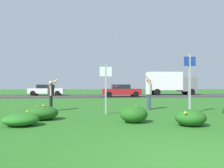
% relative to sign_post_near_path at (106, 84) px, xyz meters
% --- Properties ---
extents(ground_plane, '(120.00, 120.00, 0.00)m').
position_rel_sign_post_near_path_xyz_m(ground_plane, '(1.20, 5.64, -1.42)').
color(ground_plane, '#26601E').
extents(highway_strip, '(120.00, 9.41, 0.01)m').
position_rel_sign_post_near_path_xyz_m(highway_strip, '(1.20, 17.47, -1.41)').
color(highway_strip, '#2D2D30').
rests_on(highway_strip, ground).
extents(highway_center_stripe, '(120.00, 0.16, 0.00)m').
position_rel_sign_post_near_path_xyz_m(highway_center_stripe, '(1.20, 17.47, -1.41)').
color(highway_center_stripe, yellow).
rests_on(highway_center_stripe, ground).
extents(daylily_clump_near_camera, '(0.99, 0.86, 0.60)m').
position_rel_sign_post_near_path_xyz_m(daylily_clump_near_camera, '(0.86, -2.32, -1.12)').
color(daylily_clump_near_camera, '#1E5619').
rests_on(daylily_clump_near_camera, ground).
extents(daylily_clump_front_right, '(1.02, 0.90, 0.55)m').
position_rel_sign_post_near_path_xyz_m(daylily_clump_front_right, '(2.59, -3.12, -1.15)').
color(daylily_clump_front_right, '#1E5619').
rests_on(daylily_clump_front_right, ground).
extents(daylily_clump_front_left, '(1.18, 1.05, 0.46)m').
position_rel_sign_post_near_path_xyz_m(daylily_clump_front_left, '(-2.98, -2.59, -1.21)').
color(daylily_clump_front_left, '#23661E').
rests_on(daylily_clump_front_left, ground).
extents(daylily_clump_mid_center, '(1.19, 1.01, 0.60)m').
position_rel_sign_post_near_path_xyz_m(daylily_clump_mid_center, '(-2.54, -1.37, -1.15)').
color(daylily_clump_mid_center, '#1E5619').
rests_on(daylily_clump_mid_center, ground).
extents(sign_post_near_path, '(0.56, 0.10, 2.33)m').
position_rel_sign_post_near_path_xyz_m(sign_post_near_path, '(0.00, 0.00, 0.00)').
color(sign_post_near_path, '#93969B').
rests_on(sign_post_near_path, ground).
extents(sign_post_by_roadside, '(0.56, 0.10, 2.82)m').
position_rel_sign_post_near_path_xyz_m(sign_post_by_roadside, '(3.95, -0.19, 0.28)').
color(sign_post_by_roadside, '#93969B').
rests_on(sign_post_by_roadside, ground).
extents(person_thrower_dark_shirt, '(0.50, 0.49, 1.68)m').
position_rel_sign_post_near_path_xyz_m(person_thrower_dark_shirt, '(-2.77, 1.63, -0.47)').
color(person_thrower_dark_shirt, '#232328').
rests_on(person_thrower_dark_shirt, ground).
extents(person_catcher_red_cap_gray_shirt, '(0.43, 0.49, 1.89)m').
position_rel_sign_post_near_path_xyz_m(person_catcher_red_cap_gray_shirt, '(2.51, 1.75, -0.41)').
color(person_catcher_red_cap_gray_shirt, '#B2B2B7').
rests_on(person_catcher_red_cap_gray_shirt, ground).
extents(frisbee_red, '(0.25, 0.25, 0.07)m').
position_rel_sign_post_near_path_xyz_m(frisbee_red, '(0.70, 1.80, -0.12)').
color(frisbee_red, red).
extents(car_white_center_left, '(4.50, 2.00, 1.45)m').
position_rel_sign_post_near_path_xyz_m(car_white_center_left, '(-6.61, 19.59, -0.68)').
color(car_white_center_left, silver).
rests_on(car_white_center_left, ground).
extents(car_red_center_right, '(4.50, 2.00, 1.45)m').
position_rel_sign_post_near_path_xyz_m(car_red_center_right, '(2.86, 15.35, -0.68)').
color(car_red_center_right, maroon).
rests_on(car_red_center_right, ground).
extents(box_truck_gray, '(6.70, 2.46, 3.20)m').
position_rel_sign_post_near_path_xyz_m(box_truck_gray, '(10.39, 19.59, 0.39)').
color(box_truck_gray, slate).
rests_on(box_truck_gray, ground).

